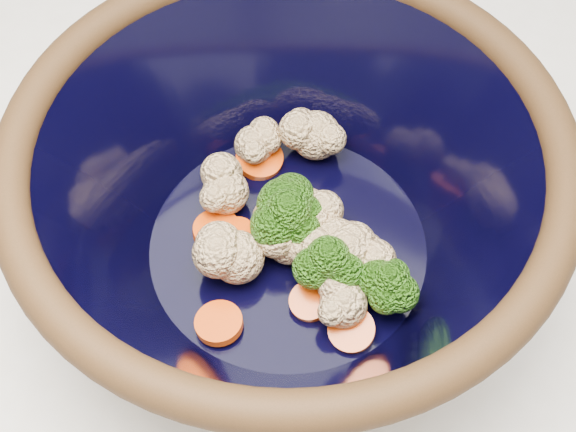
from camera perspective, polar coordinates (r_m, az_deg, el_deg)
name	(u,v)px	position (r m, az deg, el deg)	size (l,w,h in m)	color
mixing_bowl	(288,203)	(0.48, 0.00, 0.91)	(0.36, 0.36, 0.14)	black
vegetable_pile	(300,227)	(0.50, 0.87, -0.79)	(0.16, 0.18, 0.05)	#608442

